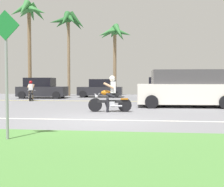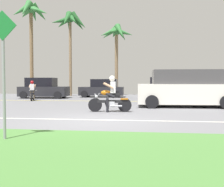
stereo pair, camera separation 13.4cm
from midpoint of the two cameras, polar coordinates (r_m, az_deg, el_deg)
ground at (r=11.79m, az=-0.33°, el=-3.78°), size 56.00×30.00×0.04m
grass_median at (r=4.93m, az=-11.16°, el=-12.19°), size 56.00×3.80×0.06m
lane_line_near at (r=8.94m, az=-2.71°, el=-5.65°), size 50.40×0.12×0.01m
lane_line_far at (r=17.40m, az=2.05°, el=-1.66°), size 50.40×0.12×0.01m
motorcyclist at (r=11.23m, az=-0.04°, el=-0.66°), size 1.84×0.60×1.54m
suv_nearby at (r=14.03m, az=15.86°, el=0.96°), size 5.03×2.29×1.87m
parked_car_0 at (r=21.49m, az=-14.32°, el=1.02°), size 3.73×2.13×1.59m
parked_car_1 at (r=22.12m, az=-1.89°, el=1.03°), size 3.66×1.88×1.49m
parked_car_2 at (r=20.48m, az=12.24°, el=1.01°), size 4.20×2.17×1.62m
palm_tree_0 at (r=24.96m, az=-8.83°, el=14.54°), size 3.37×3.40×7.57m
palm_tree_1 at (r=25.41m, az=1.04°, el=12.20°), size 3.24×3.21×6.64m
palm_tree_2 at (r=26.65m, az=-16.78°, el=15.62°), size 3.51×3.47×8.71m
motorcyclist_distant at (r=18.92m, az=-16.55°, el=0.29°), size 0.64×1.57×1.35m
street_sign at (r=6.04m, az=-21.71°, el=6.11°), size 0.62×0.06×2.76m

